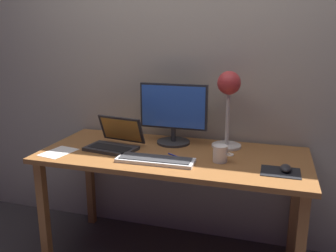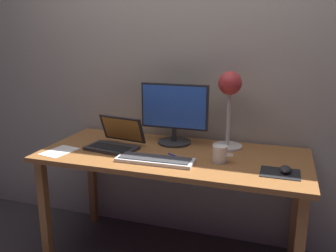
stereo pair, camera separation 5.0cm
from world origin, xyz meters
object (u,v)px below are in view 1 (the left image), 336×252
(keyboard_main, at_px, (155,160))
(laptop, at_px, (116,139))
(monitor, at_px, (173,112))
(desk_lamp, at_px, (229,94))
(mouse, at_px, (286,168))
(pen, at_px, (176,156))
(coffee_mug, at_px, (220,154))

(keyboard_main, bearing_deg, laptop, 151.08)
(monitor, distance_m, desk_lamp, 0.37)
(monitor, height_order, mouse, monitor)
(monitor, relative_size, pen, 3.15)
(desk_lamp, bearing_deg, keyboard_main, -131.50)
(monitor, xyz_separation_m, desk_lamp, (0.35, 0.02, 0.13))
(coffee_mug, bearing_deg, laptop, 174.14)
(keyboard_main, bearing_deg, mouse, 4.63)
(monitor, xyz_separation_m, keyboard_main, (-0.00, -0.37, -0.20))
(keyboard_main, xyz_separation_m, laptop, (-0.32, 0.18, 0.04))
(mouse, height_order, pen, mouse)
(keyboard_main, bearing_deg, pen, 51.08)
(monitor, height_order, coffee_mug, monitor)
(keyboard_main, bearing_deg, coffee_mug, 17.39)
(monitor, relative_size, coffee_mug, 3.79)
(keyboard_main, xyz_separation_m, pen, (0.09, 0.11, -0.01))
(laptop, relative_size, pen, 2.45)
(desk_lamp, relative_size, coffee_mug, 4.13)
(laptop, bearing_deg, desk_lamp, 17.61)
(keyboard_main, xyz_separation_m, coffee_mug, (0.35, 0.11, 0.04))
(desk_lamp, xyz_separation_m, coffee_mug, (0.00, -0.28, -0.29))
(mouse, distance_m, pen, 0.61)
(coffee_mug, height_order, pen, coffee_mug)
(keyboard_main, distance_m, coffee_mug, 0.37)
(monitor, distance_m, keyboard_main, 0.42)
(laptop, height_order, coffee_mug, laptop)
(keyboard_main, relative_size, laptop, 1.29)
(desk_lamp, bearing_deg, coffee_mug, -89.25)
(laptop, relative_size, desk_lamp, 0.71)
(monitor, height_order, desk_lamp, desk_lamp)
(laptop, bearing_deg, pen, -8.98)
(mouse, xyz_separation_m, coffee_mug, (-0.35, 0.05, 0.03))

